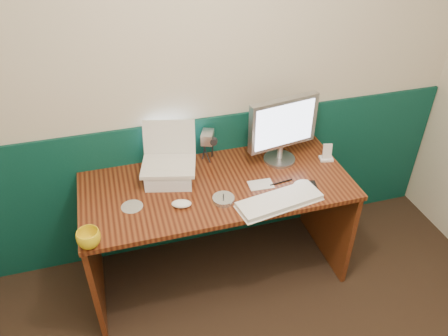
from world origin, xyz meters
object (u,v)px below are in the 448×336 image
object	(u,v)px
keyboard	(279,201)
mug	(89,239)
desk	(218,230)
monitor	(282,130)
laptop	(167,149)
camcorder	(208,145)

from	to	relation	value
keyboard	mug	size ratio (longest dim) A/B	4.06
desk	monitor	bearing A→B (deg)	16.58
desk	monitor	distance (m)	0.76
laptop	mug	bearing A→B (deg)	-124.09
desk	camcorder	bearing A→B (deg)	87.27
camcorder	laptop	bearing A→B (deg)	-128.56
keyboard	monitor	bearing A→B (deg)	58.64
laptop	keyboard	distance (m)	0.70
mug	camcorder	size ratio (longest dim) A/B	0.56
monitor	laptop	bearing A→B (deg)	171.99
desk	keyboard	world-z (taller)	keyboard
laptop	monitor	distance (m)	0.71
camcorder	mug	bearing A→B (deg)	-120.15
laptop	mug	distance (m)	0.66
laptop	camcorder	world-z (taller)	laptop
desk	mug	size ratio (longest dim) A/B	13.47
laptop	desk	bearing A→B (deg)	-9.26
monitor	keyboard	bearing A→B (deg)	-121.36
desk	keyboard	bearing A→B (deg)	-42.65
laptop	mug	world-z (taller)	laptop
laptop	keyboard	size ratio (longest dim) A/B	0.65
desk	laptop	distance (m)	0.66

